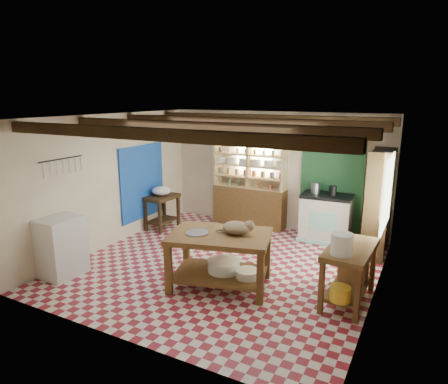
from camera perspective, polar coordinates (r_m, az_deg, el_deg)
The scene contains 30 objects.
floor at distance 7.17m, azimuth -0.11°, elevation -10.61°, with size 5.00×5.00×0.02m, color maroon.
ceiling at distance 6.55m, azimuth -0.12°, elevation 10.69°, with size 5.00×5.00×0.02m, color #444449.
wall_back at distance 8.98m, azimuth 7.39°, elevation 3.03°, with size 5.00×0.04×2.60m, color beige.
wall_front at distance 4.78m, azimuth -14.42°, elevation -6.87°, with size 5.00×0.04×2.60m, color beige.
wall_left at distance 8.19m, azimuth -15.77°, elevation 1.60°, with size 0.04×5.00×2.60m, color beige.
wall_right at distance 6.03m, azimuth 21.39°, elevation -3.08°, with size 0.04×5.00×2.60m, color beige.
ceiling_beams at distance 6.56m, azimuth -0.12°, elevation 9.65°, with size 5.00×3.80×0.15m, color #372513.
blue_wall_patch at distance 8.87m, azimuth -11.57°, elevation 1.41°, with size 0.04×1.40×1.60m, color #174DB3.
green_wall_patch at distance 8.61m, azimuth 15.12°, elevation 1.88°, with size 1.30×0.04×2.30m, color #20502A.
window_back at distance 9.08m, azimuth 4.46°, elevation 5.78°, with size 0.90×0.02×0.80m, color beige.
window_right at distance 6.97m, azimuth 22.30°, elevation -0.13°, with size 0.02×1.30×1.20m, color beige.
utensil_rail at distance 7.25m, azimuth -22.17°, elevation 3.45°, with size 0.06×0.90×0.28m, color black.
pot_rack at distance 8.07m, azimuth 14.85°, elevation 7.82°, with size 0.86×0.12×0.36m, color black.
shelving_unit at distance 9.05m, azimuth 3.67°, elevation 1.91°, with size 1.70×0.34×2.20m, color tan.
tall_rack at distance 7.86m, azimuth 21.21°, elevation -1.57°, with size 0.40×0.86×2.00m, color #372513.
work_table at distance 6.33m, azimuth -0.58°, elevation -9.69°, with size 1.52×1.02×0.86m, color brown.
stove at distance 8.49m, azimuth 14.36°, elevation -3.54°, with size 1.00×0.68×0.98m, color beige.
prep_table at distance 9.11m, azimuth -8.83°, elevation -2.80°, with size 0.52×0.75×0.76m, color #372513.
white_cabinet at distance 7.20m, azimuth -22.22°, elevation -7.24°, with size 0.55×0.66×1.00m, color silver.
right_counter at distance 6.15m, azimuth 17.39°, elevation -11.17°, with size 0.59×1.18×0.84m, color brown.
cat at distance 6.13m, azimuth 1.80°, elevation -5.14°, with size 0.44×0.34×0.20m, color #8D7252.
steel_tray at distance 6.20m, azimuth -3.86°, elevation -5.82°, with size 0.36×0.36×0.02m, color #A3A2AA.
basin_large at distance 6.41m, azimuth -0.03°, elevation -10.50°, with size 0.51×0.51×0.18m, color silver.
basin_small at distance 6.21m, azimuth 3.34°, elevation -11.58°, with size 0.36×0.36×0.13m, color silver.
kettle_left at distance 8.38m, azimuth 12.93°, elevation 0.57°, with size 0.19×0.19×0.22m, color #A3A2AA.
kettle_right at distance 8.33m, azimuth 15.27°, elevation 0.22°, with size 0.15×0.15×0.19m, color black.
enamel_bowl at distance 8.99m, azimuth -8.94°, elevation 0.17°, with size 0.42×0.42×0.21m, color silver.
white_bucket at distance 5.63m, azimuth 16.49°, elevation -7.17°, with size 0.30×0.30×0.30m, color silver.
wicker_basket at distance 6.44m, azimuth 17.98°, elevation -10.62°, with size 0.40×0.32×0.28m, color #8F6039.
yellow_tub at distance 5.79m, azimuth 16.27°, elevation -13.75°, with size 0.28×0.28×0.20m, color gold.
Camera 1 is at (3.07, -5.78, 2.94)m, focal length 32.00 mm.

